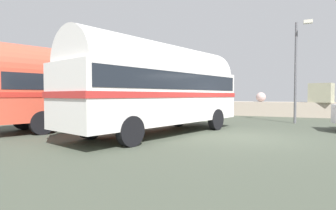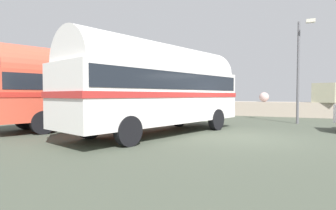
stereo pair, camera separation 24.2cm
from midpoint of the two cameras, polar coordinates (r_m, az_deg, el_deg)
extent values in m
cube|color=#40463A|center=(10.40, 17.29, -6.85)|extent=(32.00, 26.00, 0.02)
cube|color=#AC9D8C|center=(22.06, 21.08, -0.79)|extent=(31.36, 1.80, 1.10)
sphere|color=tan|center=(26.06, -8.58, 2.06)|extent=(1.00, 1.00, 1.00)
sphere|color=#A2A298|center=(24.36, -1.24, 1.81)|extent=(0.77, 0.77, 0.77)
cube|color=tan|center=(23.58, 4.66, 2.18)|extent=(1.28, 1.36, 1.09)
sphere|color=#A09E97|center=(22.81, 11.99, 2.27)|extent=(1.19, 1.19, 1.19)
sphere|color=#BB9C98|center=(22.27, 20.24, 1.62)|extent=(0.74, 0.74, 0.74)
cube|color=#A19F82|center=(21.82, 30.98, 2.26)|extent=(1.79, 1.75, 1.37)
cylinder|color=black|center=(13.61, 2.86, -2.58)|extent=(0.55, 1.00, 0.96)
cylinder|color=black|center=(12.36, 10.90, -3.09)|extent=(0.55, 1.00, 0.96)
cylinder|color=black|center=(10.09, -15.97, -4.29)|extent=(0.55, 1.00, 0.96)
cylinder|color=black|center=(8.33, -7.71, -5.57)|extent=(0.55, 1.00, 0.96)
cube|color=silver|center=(10.86, -1.15, 1.91)|extent=(4.76, 8.73, 2.10)
cylinder|color=silver|center=(10.91, -1.15, 7.43)|extent=(4.47, 8.35, 2.20)
cube|color=#B42B27|center=(10.86, -1.15, 2.19)|extent=(4.83, 8.83, 0.20)
cube|color=black|center=(10.88, -1.15, 4.96)|extent=(4.70, 8.42, 0.64)
cube|color=silver|center=(14.33, 10.49, -1.56)|extent=(2.23, 0.82, 0.28)
cylinder|color=black|center=(16.25, -9.90, -1.85)|extent=(0.61, 1.00, 0.96)
cylinder|color=black|center=(14.48, -4.97, -2.30)|extent=(0.61, 1.00, 0.96)
cylinder|color=black|center=(14.01, -27.81, -2.69)|extent=(0.61, 1.00, 0.96)
cylinder|color=black|center=(11.91, -24.81, -3.44)|extent=(0.61, 1.00, 0.96)
cube|color=#CB4A35|center=(13.92, -16.24, 1.87)|extent=(5.31, 8.70, 2.10)
cylinder|color=#CB4A35|center=(13.96, -16.28, 6.18)|extent=(5.00, 8.31, 2.20)
cube|color=#B52A20|center=(13.92, -16.24, 2.09)|extent=(5.39, 8.79, 0.20)
cube|color=black|center=(13.93, -16.26, 4.25)|extent=(5.22, 8.40, 0.64)
cube|color=silver|center=(16.39, -2.89, -1.07)|extent=(2.18, 0.98, 0.28)
cylinder|color=#5B5B60|center=(16.63, 26.57, 6.14)|extent=(0.14, 0.14, 5.69)
cube|color=beige|center=(16.77, 28.71, 15.59)|extent=(0.44, 0.24, 0.18)
camera|label=1|loc=(0.12, -89.41, 0.02)|focal=28.35mm
camera|label=2|loc=(0.12, 90.59, -0.02)|focal=28.35mm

